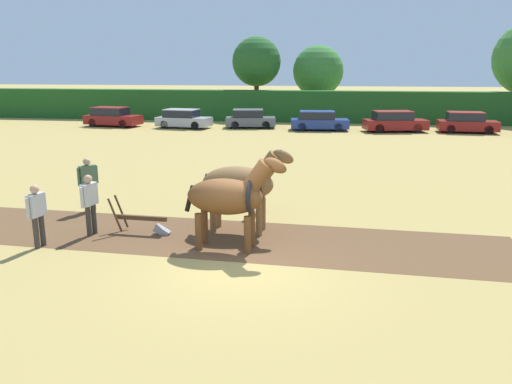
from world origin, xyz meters
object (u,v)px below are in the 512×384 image
(farmer_beside_team, at_px, (261,181))
(parked_car_center, at_px, (319,121))
(tree_left, at_px, (318,71))
(parked_car_right, at_px, (467,123))
(farmer_onlooker_left, at_px, (37,211))
(farmer_onlooker_right, at_px, (88,180))
(draft_horse_lead_right, at_px, (242,183))
(tree_far_left, at_px, (257,62))
(parked_car_left, at_px, (183,119))
(draft_horse_lead_left, at_px, (229,196))
(parked_car_far_left, at_px, (112,117))
(parked_car_center_left, at_px, (250,119))
(parked_car_center_right, at_px, (394,122))
(plow, at_px, (146,222))
(farmer_at_plow, at_px, (90,200))

(farmer_beside_team, distance_m, parked_car_center, 22.27)
(tree_left, height_order, parked_car_right, tree_left)
(farmer_onlooker_left, bearing_deg, parked_car_center, 87.64)
(farmer_onlooker_right, bearing_deg, draft_horse_lead_right, 24.47)
(tree_left, bearing_deg, tree_far_left, -160.70)
(farmer_onlooker_left, relative_size, parked_car_left, 0.38)
(tree_far_left, xyz_separation_m, draft_horse_lead_left, (4.76, -34.20, -3.67))
(parked_car_center, relative_size, parked_car_right, 1.06)
(draft_horse_lead_right, bearing_deg, parked_car_far_left, 123.75)
(draft_horse_lead_left, relative_size, farmer_beside_team, 1.56)
(tree_left, xyz_separation_m, parked_car_center_left, (-4.80, -9.69, -3.55))
(farmer_onlooker_right, xyz_separation_m, parked_car_far_left, (-9.79, 22.98, -0.29))
(tree_far_left, relative_size, parked_car_left, 1.68)
(tree_left, xyz_separation_m, parked_car_left, (-9.88, -10.63, -3.54))
(parked_car_far_left, height_order, parked_car_center_right, parked_car_far_left)
(draft_horse_lead_right, bearing_deg, parked_car_center, 88.88)
(plow, bearing_deg, parked_car_center_left, 95.09)
(farmer_at_plow, bearing_deg, tree_far_left, 103.61)
(tree_far_left, relative_size, tree_left, 1.11)
(tree_far_left, bearing_deg, plow, -86.31)
(farmer_onlooker_right, height_order, parked_car_center_right, farmer_onlooker_right)
(parked_car_far_left, height_order, parked_car_center, parked_car_far_left)
(tree_left, bearing_deg, parked_car_center_left, -116.33)
(plow, xyz_separation_m, parked_car_left, (-6.53, 24.69, 0.38))
(plow, relative_size, farmer_onlooker_left, 1.04)
(parked_car_far_left, bearing_deg, farmer_onlooker_left, -60.90)
(farmer_beside_team, distance_m, parked_car_center_left, 23.37)
(farmer_at_plow, xyz_separation_m, parked_car_right, (15.93, 25.52, -0.29))
(farmer_onlooker_left, bearing_deg, tree_far_left, 100.64)
(plow, bearing_deg, tree_left, 86.44)
(tree_far_left, xyz_separation_m, parked_car_far_left, (-10.31, -8.48, -4.33))
(tree_far_left, bearing_deg, parked_car_center_left, -84.78)
(draft_horse_lead_left, xyz_separation_m, parked_car_center_left, (-4.05, 26.44, -0.71))
(farmer_beside_team, bearing_deg, tree_left, 91.53)
(plow, distance_m, farmer_beside_team, 3.99)
(draft_horse_lead_right, bearing_deg, farmer_onlooker_left, -155.04)
(draft_horse_lead_left, xyz_separation_m, farmer_at_plow, (-4.05, 0.46, -0.39))
(farmer_at_plow, bearing_deg, parked_car_center_left, 102.40)
(plow, height_order, parked_car_left, parked_car_left)
(draft_horse_lead_left, bearing_deg, parked_car_center_right, 77.06)
(tree_left, relative_size, draft_horse_lead_left, 2.43)
(tree_left, bearing_deg, parked_car_center_right, -59.89)
(farmer_onlooker_left, height_order, parked_car_center, farmer_onlooker_left)
(farmer_at_plow, distance_m, farmer_onlooker_left, 1.43)
(parked_car_center_left, bearing_deg, farmer_onlooker_left, -100.72)
(draft_horse_lead_right, relative_size, farmer_onlooker_right, 1.57)
(tree_left, relative_size, plow, 3.79)
(parked_car_center_left, bearing_deg, farmer_onlooker_right, -101.81)
(plow, relative_size, farmer_onlooker_right, 0.99)
(farmer_at_plow, relative_size, parked_car_left, 0.40)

